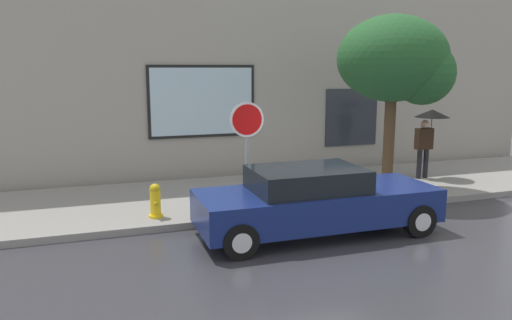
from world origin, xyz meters
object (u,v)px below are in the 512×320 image
fire_hydrant (155,201)px  street_tree (399,62)px  parked_car (315,201)px  stop_sign (247,134)px  pedestrian_with_umbrella (429,124)px

fire_hydrant → street_tree: (6.03, 0.40, 2.87)m
parked_car → fire_hydrant: size_ratio=6.54×
stop_sign → fire_hydrant: bearing=179.8°
pedestrian_with_umbrella → stop_sign: size_ratio=0.82×
pedestrian_with_umbrella → street_tree: size_ratio=0.45×
fire_hydrant → parked_car: bearing=-29.2°
parked_car → fire_hydrant: 3.33m
pedestrian_with_umbrella → street_tree: street_tree is taller
pedestrian_with_umbrella → street_tree: bearing=-151.1°
fire_hydrant → street_tree: 6.69m
street_tree → stop_sign: street_tree is taller
fire_hydrant → pedestrian_with_umbrella: (7.79, 1.37, 1.18)m
parked_car → stop_sign: (-0.89, 1.61, 1.15)m
stop_sign → street_tree: bearing=5.8°
parked_car → street_tree: (3.13, 2.02, 2.70)m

